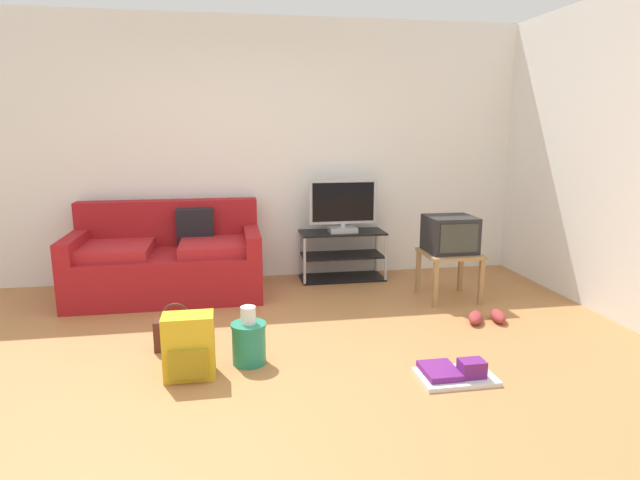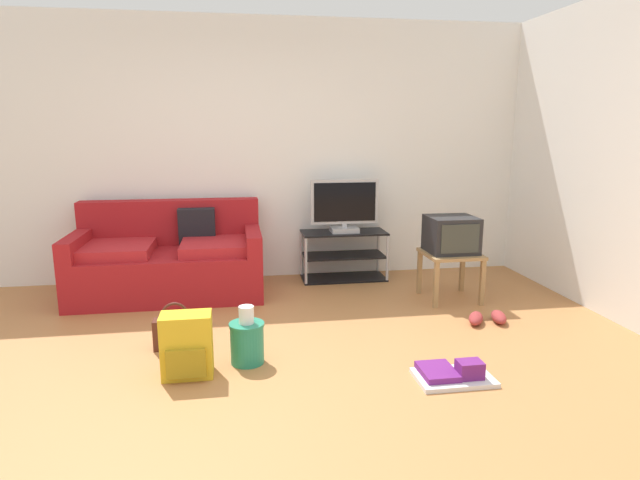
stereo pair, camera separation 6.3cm
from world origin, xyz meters
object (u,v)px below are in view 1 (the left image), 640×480
couch (168,261)px  tv_stand (342,255)px  side_table (449,260)px  flat_tv (343,206)px  sneakers_pair (487,317)px  backpack (189,347)px  handbag (177,333)px  crt_tv (450,234)px  cleaning_bucket (249,340)px  floor_tray (455,373)px

couch → tv_stand: size_ratio=1.98×
tv_stand → side_table: tv_stand is taller
side_table → flat_tv: bearing=136.0°
tv_stand → sneakers_pair: size_ratio=2.24×
backpack → handbag: bearing=91.7°
crt_tv → handbag: size_ratio=1.23×
cleaning_bucket → backpack: bearing=-160.4°
sneakers_pair → floor_tray: (-0.69, -0.94, -0.00)m
side_table → handbag: 2.57m
couch → cleaning_bucket: 1.86m
handbag → cleaning_bucket: 0.61m
couch → flat_tv: (1.77, 0.22, 0.46)m
crt_tv → backpack: bearing=-151.2°
flat_tv → sneakers_pair: 1.89m
flat_tv → crt_tv: (0.85, -0.80, -0.17)m
handbag → sneakers_pair: 2.51m
crt_tv → cleaning_bucket: size_ratio=1.06×
crt_tv → backpack: crt_tv is taller
backpack → floor_tray: size_ratio=0.86×
flat_tv → floor_tray: bearing=-84.7°
handbag → cleaning_bucket: cleaning_bucket is taller
cleaning_bucket → flat_tv: bearing=60.9°
cleaning_bucket → floor_tray: bearing=-20.0°
sneakers_pair → backpack: bearing=-165.9°
flat_tv → backpack: bearing=-125.2°
couch → crt_tv: bearing=-12.6°
crt_tv → floor_tray: bearing=-111.3°
crt_tv → handbag: bearing=-161.9°
flat_tv → handbag: (-1.59, -1.60, -0.66)m
couch → floor_tray: (2.00, -2.19, -0.29)m
flat_tv → sneakers_pair: (0.92, -1.47, -0.74)m
flat_tv → backpack: (-1.47, -2.08, -0.58)m
side_table → tv_stand: bearing=135.3°
couch → sneakers_pair: couch is taller
side_table → floor_tray: bearing=-111.5°
side_table → floor_tray: size_ratio=1.02×
couch → backpack: 1.89m
side_table → couch: bearing=167.1°
crt_tv → sneakers_pair: 0.89m
flat_tv → floor_tray: (0.22, -2.41, -0.75)m
tv_stand → floor_tray: 2.45m
couch → floor_tray: bearing=-47.7°
floor_tray → handbag: bearing=156.0°
side_table → handbag: bearing=-162.2°
couch → cleaning_bucket: couch is taller
tv_stand → flat_tv: 0.53m
couch → crt_tv: 2.71m
handbag → backpack: bearing=-75.5°
couch → cleaning_bucket: bearing=-67.9°
couch → flat_tv: 1.85m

